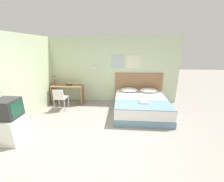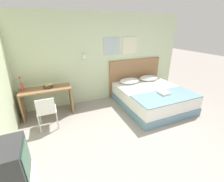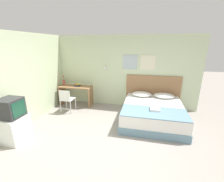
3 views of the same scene
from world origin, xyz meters
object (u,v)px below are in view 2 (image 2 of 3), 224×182
(pillow_left, at_px, (130,81))
(television, at_px, (1,166))
(bed, at_px, (152,97))
(pillow_right, at_px, (149,78))
(flower_vase, at_px, (22,85))
(throw_blanket, at_px, (166,96))
(desk, at_px, (47,96))
(desk_chair, at_px, (47,110))
(fruit_bowl, at_px, (48,86))
(headboard, at_px, (135,77))
(folded_towel_near_foot, at_px, (164,93))

(pillow_left, height_order, television, television)
(bed, relative_size, pillow_right, 2.97)
(bed, height_order, flower_vase, flower_vase)
(throw_blanket, height_order, television, television)
(pillow_right, height_order, desk, desk)
(pillow_left, height_order, desk_chair, desk_chair)
(desk_chair, xyz_separation_m, television, (-0.43, -1.79, 0.38))
(bed, relative_size, throw_blanket, 1.15)
(bed, height_order, pillow_right, pillow_right)
(fruit_bowl, relative_size, flower_vase, 0.70)
(throw_blanket, distance_m, desk_chair, 2.99)
(headboard, bearing_deg, pillow_right, -39.61)
(bed, distance_m, pillow_left, 0.89)
(throw_blanket, xyz_separation_m, desk_chair, (-2.93, 0.60, -0.06))
(desk, bearing_deg, fruit_bowl, 23.45)
(pillow_right, height_order, flower_vase, flower_vase)
(bed, xyz_separation_m, throw_blanket, (0.00, -0.58, 0.29))
(television, bearing_deg, flower_vase, 91.51)
(fruit_bowl, relative_size, television, 0.54)
(bed, bearing_deg, headboard, 90.00)
(flower_vase, height_order, television, flower_vase)
(throw_blanket, bearing_deg, television, -160.42)
(pillow_right, xyz_separation_m, folded_towel_near_foot, (-0.35, -1.17, -0.02))
(desk_chair, bearing_deg, folded_towel_near_foot, -8.72)
(bed, relative_size, television, 4.14)
(pillow_right, distance_m, fruit_bowl, 3.22)
(pillow_right, relative_size, flower_vase, 1.82)
(throw_blanket, distance_m, desk, 3.17)
(pillow_left, xyz_separation_m, pillow_right, (0.76, 0.00, 0.00))
(flower_vase, bearing_deg, television, -88.49)
(pillow_right, xyz_separation_m, television, (-3.74, -2.50, 0.25))
(folded_towel_near_foot, height_order, desk_chair, desk_chair)
(headboard, distance_m, television, 4.39)
(pillow_left, relative_size, flower_vase, 1.82)
(headboard, bearing_deg, bed, -90.00)
(flower_vase, bearing_deg, pillow_left, -0.88)
(pillow_left, bearing_deg, flower_vase, 179.12)
(headboard, distance_m, pillow_right, 0.49)
(bed, xyz_separation_m, desk, (-2.90, 0.70, 0.27))
(desk, bearing_deg, television, -100.49)
(bed, distance_m, folded_towel_near_foot, 0.56)
(desk, bearing_deg, throw_blanket, -23.87)
(pillow_left, height_order, folded_towel_near_foot, pillow_left)
(bed, bearing_deg, television, -152.09)
(bed, height_order, headboard, headboard)
(desk_chair, distance_m, television, 1.88)
(pillow_left, xyz_separation_m, fruit_bowl, (-2.45, 0.00, 0.19))
(desk, distance_m, television, 2.54)
(headboard, xyz_separation_m, pillow_right, (0.38, -0.31, 0.01))
(folded_towel_near_foot, bearing_deg, bed, 94.05)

